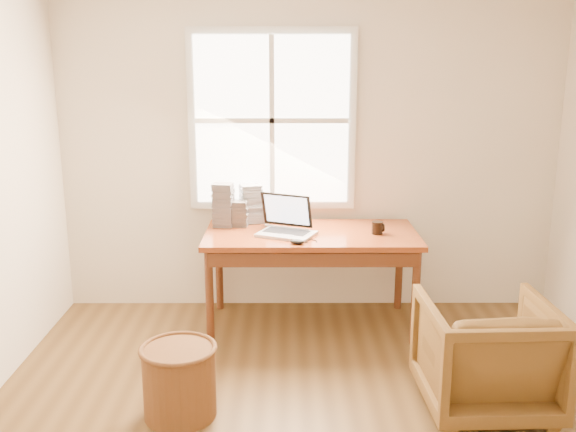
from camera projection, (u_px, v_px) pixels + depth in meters
name	position (u px, v px, depth m)	size (l,w,h in m)	color
room_shell	(321.00, 209.00, 3.11)	(4.04, 4.54, 2.64)	brown
desk	(311.00, 235.00, 4.84)	(1.60, 0.80, 0.04)	brown
armchair	(486.00, 355.00, 3.74)	(0.73, 0.75, 0.68)	brown
wicker_stool	(180.00, 382.00, 3.70)	(0.42, 0.42, 0.42)	brown
laptop	(287.00, 215.00, 4.71)	(0.42, 0.44, 0.32)	#B0B2B7
mouse	(297.00, 242.00, 4.52)	(0.10, 0.06, 0.03)	black
coffee_mug	(377.00, 228.00, 4.78)	(0.08, 0.08, 0.09)	black
cd_stack_a	(251.00, 204.00, 5.07)	(0.16, 0.14, 0.31)	#B3B8BF
cd_stack_b	(240.00, 214.00, 4.99)	(0.13, 0.11, 0.20)	#25252A
cd_stack_c	(223.00, 205.00, 4.97)	(0.15, 0.13, 0.34)	gray
cd_stack_d	(261.00, 212.00, 5.11)	(0.13, 0.11, 0.16)	silver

